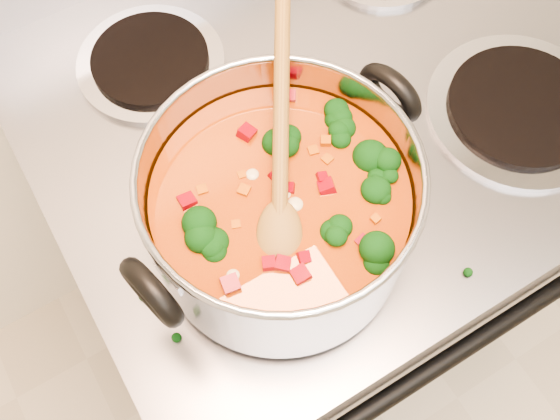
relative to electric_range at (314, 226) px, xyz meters
The scene contains 4 objects.
electric_range is the anchor object (origin of this frame).
stockpot 0.59m from the electric_range, 137.64° to the right, with size 0.34×0.28×0.17m.
wooden_spoon 0.63m from the electric_range, 138.92° to the right, with size 0.18×0.26×0.09m.
cooktop_crumbs 0.48m from the electric_range, 110.15° to the right, with size 0.10×0.28×0.01m.
Camera 1 is at (-0.32, 0.76, 1.59)m, focal length 40.00 mm.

